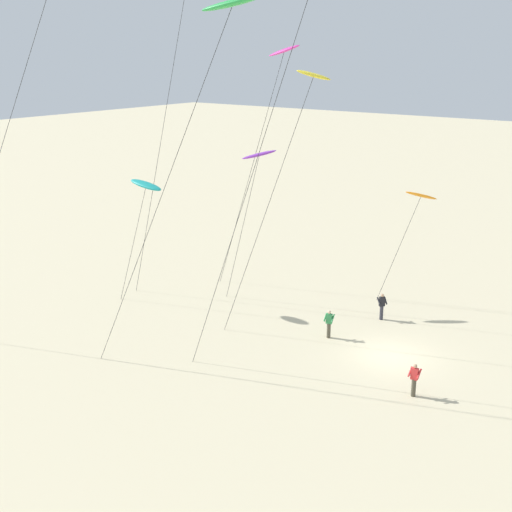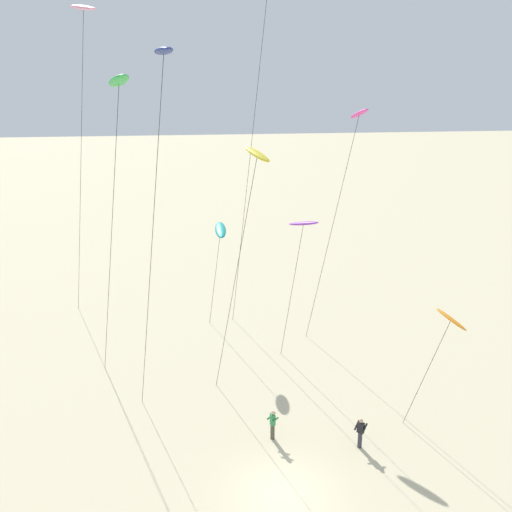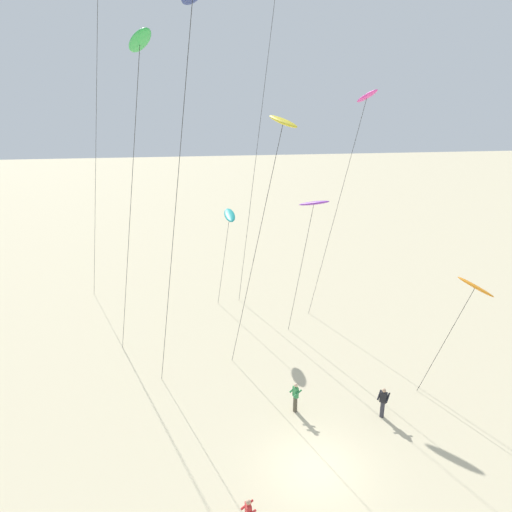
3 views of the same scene
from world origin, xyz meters
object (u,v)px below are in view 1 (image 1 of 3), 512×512
Objects in this scene: kite_magenta at (283,54)px; kite_orange at (420,197)px; kite_purple at (259,156)px; kite_flyer_furthest at (382,306)px; kite_green at (231,6)px; kite_yellow at (311,82)px; kite_teal at (146,185)px; kite_flyer_nearest at (329,323)px; kite_flyer_middle at (414,379)px.

kite_magenta is 2.18× the size of kite_orange.
kite_purple is 11.92m from kite_flyer_furthest.
kite_green is 2.44× the size of kite_orange.
kite_flyer_furthest is (-3.85, 0.35, -6.13)m from kite_orange.
kite_yellow is at bearing 163.56° from kite_orange.
kite_flyer_nearest is (1.94, -12.30, -6.83)m from kite_teal.
kite_purple reaches higher than kite_teal.
kite_purple is 10.39m from kite_orange.
kite_purple is 11.35m from kite_flyer_nearest.
kite_teal is 16.35m from kite_flyer_furthest.
kite_green is 2.24× the size of kite_teal.
kite_flyer_furthest is at bearing -65.16° from kite_teal.
kite_flyer_furthest is at bearing -24.25° from kite_yellow.
kite_teal is at bearing 146.69° from kite_magenta.
kite_purple is 1.33× the size of kite_orange.
kite_green is 10.93× the size of kite_flyer_middle.
kite_yellow is 8.94× the size of kite_flyer_middle.
kite_orange is at bearing -74.47° from kite_magenta.
kite_magenta is at bearing 6.12° from kite_purple.
kite_green is 18.51m from kite_orange.
kite_teal is (4.75, 10.74, -9.92)m from kite_green.
kite_flyer_furthest is at bearing 174.74° from kite_orange.
kite_yellow is 13.43m from kite_flyer_nearest.
kite_flyer_furthest is at bearing 35.65° from kite_flyer_middle.
kite_green is 6.86m from kite_yellow.
kite_flyer_nearest is (-8.15, 1.53, -6.13)m from kite_orange.
kite_green is 1.84× the size of kite_purple.
kite_green reaches higher than kite_purple.
kite_magenta is 9.74× the size of kite_flyer_furthest.
kite_magenta is 12.50m from kite_orange.
kite_flyer_nearest is (-5.70, -7.28, -14.66)m from kite_magenta.
kite_magenta reaches higher than kite_flyer_nearest.
kite_teal reaches higher than kite_flyer_middle.
kite_yellow is 8.94× the size of kite_flyer_furthest.
kite_yellow reaches higher than kite_orange.
kite_purple is 0.66× the size of kite_yellow.
kite_orange is (10.09, -13.83, -0.70)m from kite_teal.
kite_purple is at bearing 29.97° from kite_green.
kite_magenta is (12.39, 5.72, -2.09)m from kite_green.
kite_flyer_nearest is 7.62m from kite_flyer_middle.
kite_flyer_middle is at bearing -94.66° from kite_teal.
kite_teal is 7.27m from kite_purple.
kite_magenta reaches higher than kite_teal.
kite_flyer_nearest is at bearing -128.06° from kite_magenta.
kite_teal is 0.55× the size of kite_yellow.
kite_green reaches higher than kite_flyer_middle.
kite_magenta reaches higher than kite_purple.
kite_purple is at bearing -173.88° from kite_magenta.
kite_green is at bearing 166.84° from kite_flyer_nearest.
kite_flyer_middle is (-3.50, -6.77, 0.00)m from kite_flyer_nearest.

